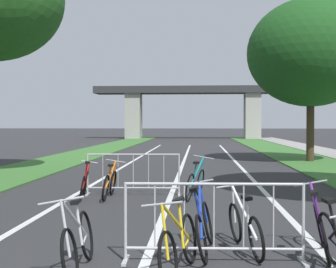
% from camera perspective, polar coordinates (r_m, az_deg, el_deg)
% --- Properties ---
extents(grass_verge_left, '(2.96, 61.24, 0.05)m').
position_cam_1_polar(grass_verge_left, '(28.51, -9.65, -2.27)').
color(grass_verge_left, '#386B2D').
rests_on(grass_verge_left, ground).
extents(grass_verge_right, '(2.96, 61.24, 0.05)m').
position_cam_1_polar(grass_verge_right, '(28.22, 14.43, -2.33)').
color(grass_verge_right, '#386B2D').
rests_on(grass_verge_right, ground).
extents(sidewalk_path_right, '(2.29, 61.24, 0.08)m').
position_cam_1_polar(sidewalk_path_right, '(28.82, 19.57, -2.26)').
color(sidewalk_path_right, gray).
rests_on(sidewalk_path_right, ground).
extents(lane_stripe_center, '(0.14, 35.43, 0.01)m').
position_cam_1_polar(lane_stripe_center, '(20.43, 1.81, -3.75)').
color(lane_stripe_center, silver).
rests_on(lane_stripe_center, ground).
extents(lane_stripe_right_lane, '(0.14, 35.43, 0.01)m').
position_cam_1_polar(lane_stripe_right_lane, '(20.49, 8.65, -3.75)').
color(lane_stripe_right_lane, silver).
rests_on(lane_stripe_right_lane, ground).
extents(lane_stripe_left_lane, '(0.14, 35.43, 0.01)m').
position_cam_1_polar(lane_stripe_left_lane, '(20.65, -4.98, -3.70)').
color(lane_stripe_left_lane, silver).
rests_on(lane_stripe_left_lane, ground).
extents(overpass_bridge, '(22.42, 3.14, 5.99)m').
position_cam_1_polar(overpass_bridge, '(53.30, 3.02, 4.01)').
color(overpass_bridge, '#2D2D30').
rests_on(overpass_bridge, ground).
extents(tree_right_maple_mid, '(5.89, 5.89, 7.59)m').
position_cam_1_polar(tree_right_maple_mid, '(22.83, 17.14, 9.51)').
color(tree_right_maple_mid, '#3D2D1E').
rests_on(tree_right_maple_mid, ground).
extents(crowd_barrier_nearest, '(2.40, 0.52, 1.05)m').
position_cam_1_polar(crowd_barrier_nearest, '(6.21, 5.65, -10.80)').
color(crowd_barrier_nearest, '#ADADB2').
rests_on(crowd_barrier_nearest, ground).
extents(crowd_barrier_second, '(2.40, 0.56, 1.05)m').
position_cam_1_polar(crowd_barrier_second, '(11.83, -4.29, -4.98)').
color(crowd_barrier_second, '#ADADB2').
rests_on(crowd_barrier_second, ground).
extents(bicycle_teal_0, '(0.73, 1.71, 1.02)m').
position_cam_1_polar(bicycle_teal_0, '(11.28, 3.41, -5.98)').
color(bicycle_teal_0, black).
rests_on(bicycle_teal_0, ground).
extents(bicycle_blue_1, '(0.46, 1.67, 0.99)m').
position_cam_1_polar(bicycle_blue_1, '(6.64, 4.45, -11.27)').
color(bicycle_blue_1, black).
rests_on(bicycle_blue_1, ground).
extents(bicycle_orange_2, '(0.50, 1.60, 0.92)m').
position_cam_1_polar(bicycle_orange_2, '(11.38, -7.18, -6.09)').
color(bicycle_orange_2, black).
rests_on(bicycle_orange_2, ground).
extents(bicycle_red_4, '(0.42, 1.59, 0.92)m').
position_cam_1_polar(bicycle_red_4, '(11.51, -10.21, -6.00)').
color(bicycle_red_4, black).
rests_on(bicycle_red_4, ground).
extents(bicycle_silver_5, '(0.52, 1.68, 1.01)m').
position_cam_1_polar(bicycle_silver_5, '(5.94, -10.97, -12.84)').
color(bicycle_silver_5, black).
rests_on(bicycle_silver_5, ground).
extents(bicycle_white_6, '(0.61, 1.63, 0.92)m').
position_cam_1_polar(bicycle_white_6, '(6.80, 9.40, -11.21)').
color(bicycle_white_6, black).
rests_on(bicycle_white_6, ground).
extents(bicycle_purple_7, '(0.51, 1.61, 1.00)m').
position_cam_1_polar(bicycle_purple_7, '(6.85, 18.27, -11.03)').
color(bicycle_purple_7, black).
rests_on(bicycle_purple_7, ground).
extents(bicycle_yellow_8, '(0.66, 1.63, 0.97)m').
position_cam_1_polar(bicycle_yellow_8, '(5.72, 1.37, -13.40)').
color(bicycle_yellow_8, black).
rests_on(bicycle_yellow_8, ground).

